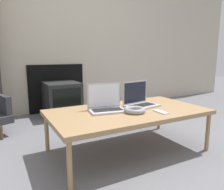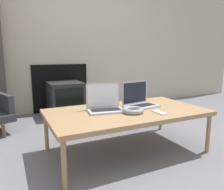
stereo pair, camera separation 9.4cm
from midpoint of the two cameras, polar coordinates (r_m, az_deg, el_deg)
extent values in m
plane|color=slate|center=(1.85, 9.96, -17.59)|extent=(14.00, 14.00, 0.00)
cube|color=#B7AD99|center=(3.52, -10.06, 17.42)|extent=(7.00, 0.06, 2.60)
cube|color=black|center=(3.45, -12.50, 1.82)|extent=(0.83, 0.03, 0.72)
cube|color=#9E7A51|center=(1.94, 5.27, -4.51)|extent=(1.38, 0.75, 0.04)
cylinder|color=#9E7A51|center=(1.48, -10.56, -17.57)|extent=(0.04, 0.04, 0.35)
cylinder|color=#9E7A51|center=(2.18, 24.99, -9.11)|extent=(0.04, 0.04, 0.35)
cylinder|color=#9E7A51|center=(2.09, -15.54, -9.32)|extent=(0.04, 0.04, 0.35)
cylinder|color=#9E7A51|center=(2.62, 13.62, -5.13)|extent=(0.04, 0.04, 0.35)
cube|color=#B2B2B7|center=(1.89, -0.22, -4.10)|extent=(0.33, 0.25, 0.02)
cube|color=black|center=(1.89, -0.22, -3.83)|extent=(0.27, 0.16, 0.00)
cube|color=#B2B2B7|center=(1.96, -1.02, -0.07)|extent=(0.30, 0.06, 0.22)
cube|color=white|center=(1.95, -0.96, -0.10)|extent=(0.28, 0.05, 0.20)
cube|color=#B2B2B7|center=(2.07, 9.04, -2.92)|extent=(0.33, 0.25, 0.02)
cube|color=black|center=(2.07, 9.05, -2.68)|extent=(0.27, 0.15, 0.00)
cube|color=#B2B2B7|center=(2.12, 7.27, 0.66)|extent=(0.30, 0.06, 0.22)
cube|color=black|center=(2.11, 7.34, 0.64)|extent=(0.28, 0.05, 0.20)
torus|color=gray|center=(1.86, 6.96, -3.99)|extent=(0.19, 0.19, 0.04)
cube|color=silver|center=(1.90, 13.73, -4.45)|extent=(0.06, 0.15, 0.01)
cube|color=black|center=(3.21, -11.29, -0.93)|extent=(0.46, 0.52, 0.48)
cube|color=black|center=(2.96, -10.01, -1.84)|extent=(0.38, 0.01, 0.38)
cube|color=#2D2D33|center=(2.84, -25.88, -1.53)|extent=(0.24, 0.56, 0.20)
cylinder|color=#4C3828|center=(2.57, -25.53, -8.53)|extent=(0.04, 0.04, 0.15)
cylinder|color=#4C3828|center=(3.08, -25.65, -5.47)|extent=(0.04, 0.04, 0.15)
camera|label=1|loc=(0.05, -88.76, 0.23)|focal=35.00mm
camera|label=2|loc=(0.05, 91.24, -0.23)|focal=35.00mm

